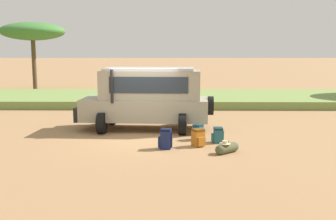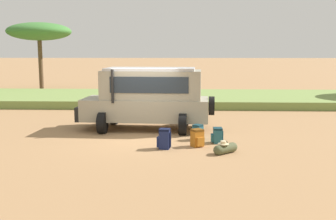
{
  "view_description": "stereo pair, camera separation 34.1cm",
  "coord_description": "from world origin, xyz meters",
  "px_view_note": "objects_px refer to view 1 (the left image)",
  "views": [
    {
      "loc": [
        1.11,
        -13.76,
        3.09
      ],
      "look_at": [
        0.93,
        0.1,
        1.0
      ],
      "focal_mm": 42.0,
      "sensor_mm": 36.0,
      "label": 1
    },
    {
      "loc": [
        1.46,
        -13.75,
        3.09
      ],
      "look_at": [
        0.93,
        0.1,
        1.0
      ],
      "focal_mm": 42.0,
      "sensor_mm": 36.0,
      "label": 2
    }
  ],
  "objects_px": {
    "safari_vehicle": "(148,97)",
    "backpack_near_rear_wheel": "(198,132)",
    "backpack_beside_front_wheel": "(198,138)",
    "backpack_outermost": "(166,139)",
    "backpack_cluster_center": "(218,135)",
    "acacia_tree_left_mid": "(33,32)",
    "duffel_bag_low_black_case": "(227,148)"
  },
  "relations": [
    {
      "from": "backpack_outermost",
      "to": "duffel_bag_low_black_case",
      "type": "height_order",
      "value": "backpack_outermost"
    },
    {
      "from": "backpack_cluster_center",
      "to": "duffel_bag_low_black_case",
      "type": "xyz_separation_m",
      "value": [
        0.13,
        -1.38,
        -0.1
      ]
    },
    {
      "from": "backpack_beside_front_wheel",
      "to": "acacia_tree_left_mid",
      "type": "distance_m",
      "value": 22.64
    },
    {
      "from": "backpack_beside_front_wheel",
      "to": "duffel_bag_low_black_case",
      "type": "distance_m",
      "value": 1.18
    },
    {
      "from": "backpack_near_rear_wheel",
      "to": "acacia_tree_left_mid",
      "type": "relative_size",
      "value": 0.1
    },
    {
      "from": "backpack_near_rear_wheel",
      "to": "safari_vehicle",
      "type": "bearing_deg",
      "value": 135.84
    },
    {
      "from": "backpack_beside_front_wheel",
      "to": "backpack_near_rear_wheel",
      "type": "distance_m",
      "value": 0.98
    },
    {
      "from": "backpack_beside_front_wheel",
      "to": "backpack_near_rear_wheel",
      "type": "xyz_separation_m",
      "value": [
        0.06,
        0.98,
        -0.02
      ]
    },
    {
      "from": "backpack_near_rear_wheel",
      "to": "backpack_outermost",
      "type": "distance_m",
      "value": 1.73
    },
    {
      "from": "backpack_cluster_center",
      "to": "acacia_tree_left_mid",
      "type": "relative_size",
      "value": 0.1
    },
    {
      "from": "backpack_outermost",
      "to": "safari_vehicle",
      "type": "bearing_deg",
      "value": 103.76
    },
    {
      "from": "duffel_bag_low_black_case",
      "to": "acacia_tree_left_mid",
      "type": "distance_m",
      "value": 23.79
    },
    {
      "from": "safari_vehicle",
      "to": "backpack_beside_front_wheel",
      "type": "distance_m",
      "value": 3.52
    },
    {
      "from": "backpack_outermost",
      "to": "acacia_tree_left_mid",
      "type": "height_order",
      "value": "acacia_tree_left_mid"
    },
    {
      "from": "backpack_beside_front_wheel",
      "to": "backpack_outermost",
      "type": "distance_m",
      "value": 1.12
    },
    {
      "from": "backpack_beside_front_wheel",
      "to": "backpack_outermost",
      "type": "bearing_deg",
      "value": -162.85
    },
    {
      "from": "safari_vehicle",
      "to": "backpack_beside_front_wheel",
      "type": "relative_size",
      "value": 9.36
    },
    {
      "from": "backpack_cluster_center",
      "to": "acacia_tree_left_mid",
      "type": "bearing_deg",
      "value": 124.65
    },
    {
      "from": "safari_vehicle",
      "to": "backpack_near_rear_wheel",
      "type": "bearing_deg",
      "value": -44.16
    },
    {
      "from": "duffel_bag_low_black_case",
      "to": "safari_vehicle",
      "type": "bearing_deg",
      "value": 126.02
    },
    {
      "from": "safari_vehicle",
      "to": "acacia_tree_left_mid",
      "type": "bearing_deg",
      "value": 122.27
    },
    {
      "from": "backpack_near_rear_wheel",
      "to": "duffel_bag_low_black_case",
      "type": "relative_size",
      "value": 0.7
    },
    {
      "from": "backpack_outermost",
      "to": "duffel_bag_low_black_case",
      "type": "bearing_deg",
      "value": -15.06
    },
    {
      "from": "duffel_bag_low_black_case",
      "to": "backpack_near_rear_wheel",
      "type": "bearing_deg",
      "value": 112.85
    },
    {
      "from": "backpack_cluster_center",
      "to": "backpack_beside_front_wheel",
      "type": "bearing_deg",
      "value": -142.06
    },
    {
      "from": "safari_vehicle",
      "to": "acacia_tree_left_mid",
      "type": "height_order",
      "value": "acacia_tree_left_mid"
    },
    {
      "from": "backpack_outermost",
      "to": "duffel_bag_low_black_case",
      "type": "xyz_separation_m",
      "value": [
        1.89,
        -0.51,
        -0.16
      ]
    },
    {
      "from": "backpack_outermost",
      "to": "acacia_tree_left_mid",
      "type": "bearing_deg",
      "value": 119.58
    },
    {
      "from": "backpack_near_rear_wheel",
      "to": "backpack_outermost",
      "type": "bearing_deg",
      "value": -130.55
    },
    {
      "from": "duffel_bag_low_black_case",
      "to": "backpack_beside_front_wheel",
      "type": "bearing_deg",
      "value": 134.51
    },
    {
      "from": "acacia_tree_left_mid",
      "to": "backpack_outermost",
      "type": "bearing_deg",
      "value": -60.42
    },
    {
      "from": "backpack_cluster_center",
      "to": "acacia_tree_left_mid",
      "type": "xyz_separation_m",
      "value": [
        -12.6,
        18.23,
        4.32
      ]
    }
  ]
}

